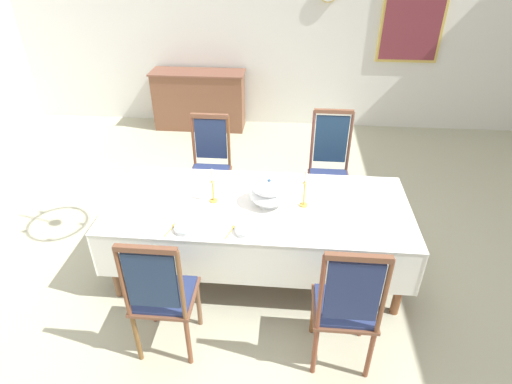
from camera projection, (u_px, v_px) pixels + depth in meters
The scene contains 17 objects.
ground at pixel (260, 255), 4.17m from camera, with size 8.14×6.67×0.04m, color #B1B196.
back_wall at pixel (279, 7), 6.05m from camera, with size 8.14×0.08×3.56m, color silver.
dining_table at pixel (258, 210), 3.63m from camera, with size 2.57×1.09×0.73m.
tablecloth at pixel (258, 214), 3.65m from camera, with size 2.59×1.11×0.43m.
chair_south_a at pixel (161, 294), 2.92m from camera, with size 0.44×0.42×1.10m.
chair_north_a at pixel (210, 165), 4.52m from camera, with size 0.44×0.42×1.11m.
chair_south_b at pixel (346, 305), 2.82m from camera, with size 0.44×0.42×1.14m.
chair_north_b at pixel (329, 167), 4.42m from camera, with size 0.44×0.42×1.20m.
soup_tureen at pixel (269, 192), 3.52m from camera, with size 0.32×0.32×0.25m.
candlestick_west at pixel (213, 189), 3.55m from camera, with size 0.07×0.07×0.32m.
candlestick_east at pixel (304, 192), 3.49m from camera, with size 0.07×0.07×0.34m.
bowl_near_left at pixel (247, 230), 3.24m from camera, with size 0.19×0.19×0.04m.
bowl_near_right at pixel (187, 228), 3.26m from camera, with size 0.19×0.19×0.04m.
spoon_primary at pixel (232, 229), 3.28m from camera, with size 0.07×0.17×0.01m.
spoon_secondary at pixel (173, 227), 3.30m from camera, with size 0.06×0.17×0.01m.
sideboard at pixel (199, 100), 6.58m from camera, with size 1.44×0.48×0.90m.
framed_painting at pixel (414, 14), 5.88m from camera, with size 0.89×0.05×1.35m.
Camera 1 is at (0.24, -3.18, 2.74)m, focal length 29.27 mm.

